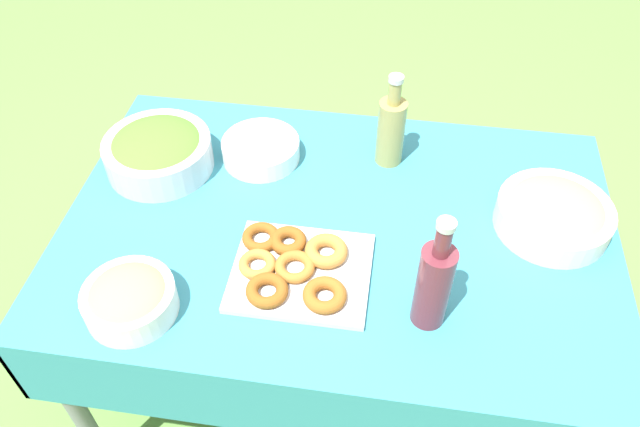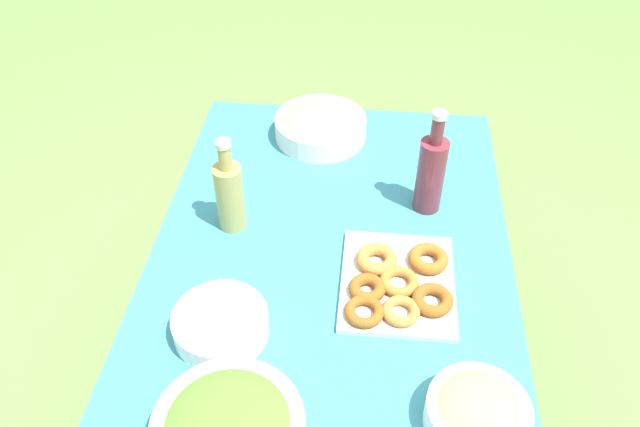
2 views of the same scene
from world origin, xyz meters
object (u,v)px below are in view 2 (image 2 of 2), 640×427
at_px(donut_platter, 397,283).
at_px(bread_bowl, 478,414).
at_px(olive_oil_bottle, 230,194).
at_px(plate_stack, 221,324).
at_px(pasta_bowl, 321,125).
at_px(wine_bottle, 431,172).

xyz_separation_m(donut_platter, bread_bowl, (-0.35, -0.16, 0.02)).
distance_m(donut_platter, bread_bowl, 0.39).
distance_m(olive_oil_bottle, bread_bowl, 0.82).
relative_size(plate_stack, bread_bowl, 1.05).
relative_size(pasta_bowl, donut_platter, 0.88).
relative_size(plate_stack, wine_bottle, 0.70).
distance_m(donut_platter, wine_bottle, 0.34).
bearing_deg(bread_bowl, donut_platter, 24.62).
height_order(olive_oil_bottle, bread_bowl, olive_oil_bottle).
distance_m(pasta_bowl, wine_bottle, 0.46).
bearing_deg(pasta_bowl, donut_platter, -158.03).
relative_size(donut_platter, bread_bowl, 1.58).
bearing_deg(donut_platter, pasta_bowl, 21.97).
bearing_deg(plate_stack, olive_oil_bottle, 7.33).
height_order(donut_platter, olive_oil_bottle, olive_oil_bottle).
distance_m(pasta_bowl, plate_stack, 0.81).
bearing_deg(pasta_bowl, wine_bottle, -132.80).
distance_m(olive_oil_bottle, wine_bottle, 0.55).
distance_m(plate_stack, olive_oil_bottle, 0.37).
relative_size(pasta_bowl, olive_oil_bottle, 1.04).
relative_size(wine_bottle, bread_bowl, 1.50).
distance_m(pasta_bowl, bread_bowl, 1.06).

